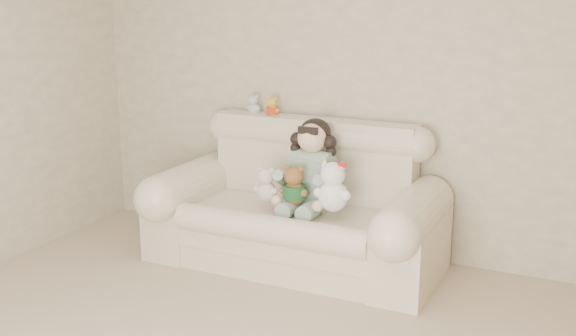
{
  "coord_description": "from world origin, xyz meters",
  "views": [
    {
      "loc": [
        1.72,
        -2.3,
        1.94
      ],
      "look_at": [
        -0.29,
        1.9,
        0.75
      ],
      "focal_mm": 43.05,
      "sensor_mm": 36.0,
      "label": 1
    }
  ],
  "objects_px": {
    "cream_teddy": "(266,181)",
    "sofa": "(294,197)",
    "seated_child": "(312,164)",
    "brown_teddy": "(294,182)",
    "white_cat": "(333,181)"
  },
  "relations": [
    {
      "from": "seated_child",
      "to": "white_cat",
      "type": "relative_size",
      "value": 1.6
    },
    {
      "from": "white_cat",
      "to": "sofa",
      "type": "bearing_deg",
      "value": 151.61
    },
    {
      "from": "cream_teddy",
      "to": "sofa",
      "type": "bearing_deg",
      "value": 56.69
    },
    {
      "from": "sofa",
      "to": "cream_teddy",
      "type": "height_order",
      "value": "sofa"
    },
    {
      "from": "white_cat",
      "to": "cream_teddy",
      "type": "relative_size",
      "value": 1.39
    },
    {
      "from": "sofa",
      "to": "white_cat",
      "type": "relative_size",
      "value": 5.05
    },
    {
      "from": "brown_teddy",
      "to": "cream_teddy",
      "type": "height_order",
      "value": "brown_teddy"
    },
    {
      "from": "brown_teddy",
      "to": "sofa",
      "type": "bearing_deg",
      "value": 136.21
    },
    {
      "from": "sofa",
      "to": "cream_teddy",
      "type": "xyz_separation_m",
      "value": [
        -0.15,
        -0.15,
        0.13
      ]
    },
    {
      "from": "brown_teddy",
      "to": "cream_teddy",
      "type": "xyz_separation_m",
      "value": [
        -0.21,
        -0.02,
        -0.02
      ]
    },
    {
      "from": "seated_child",
      "to": "cream_teddy",
      "type": "bearing_deg",
      "value": -127.99
    },
    {
      "from": "seated_child",
      "to": "white_cat",
      "type": "distance_m",
      "value": 0.34
    },
    {
      "from": "sofa",
      "to": "seated_child",
      "type": "xyz_separation_m",
      "value": [
        0.11,
        0.08,
        0.24
      ]
    },
    {
      "from": "white_cat",
      "to": "cream_teddy",
      "type": "height_order",
      "value": "white_cat"
    },
    {
      "from": "sofa",
      "to": "cream_teddy",
      "type": "bearing_deg",
      "value": -134.66
    }
  ]
}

